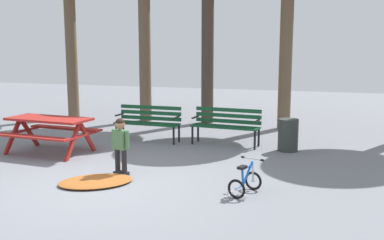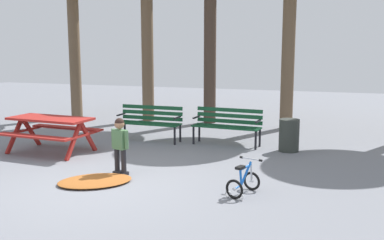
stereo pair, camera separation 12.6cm
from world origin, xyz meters
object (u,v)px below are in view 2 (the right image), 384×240
picnic_table (51,125)px  park_bench_left (227,123)px  kids_bicycle (243,182)px  child_standing (120,142)px  trash_bin (289,135)px  park_bench_far_left (150,120)px

picnic_table → park_bench_left: park_bench_left is taller
park_bench_left → kids_bicycle: 3.60m
kids_bicycle → park_bench_left: bearing=108.7°
child_standing → kids_bicycle: child_standing is taller
kids_bicycle → trash_bin: size_ratio=0.88×
picnic_table → park_bench_left: (3.40, 2.00, -0.08)m
trash_bin → child_standing: bearing=-132.3°
picnic_table → trash_bin: picnic_table is taller
park_bench_far_left → kids_bicycle: bearing=-46.6°
picnic_table → park_bench_far_left: 2.38m
park_bench_far_left → kids_bicycle: (3.06, -3.24, -0.31)m
child_standing → trash_bin: child_standing is taller
park_bench_far_left → picnic_table: bearing=-129.1°
park_bench_far_left → kids_bicycle: 4.46m
kids_bicycle → trash_bin: bearing=84.8°
child_standing → trash_bin: 3.87m
child_standing → kids_bicycle: (2.30, -0.35, -0.40)m
child_standing → trash_bin: bearing=47.7°
park_bench_left → picnic_table: bearing=-149.5°
park_bench_left → child_standing: (-1.15, -3.05, 0.09)m
park_bench_left → trash_bin: bearing=-7.6°
trash_bin → park_bench_left: bearing=172.4°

